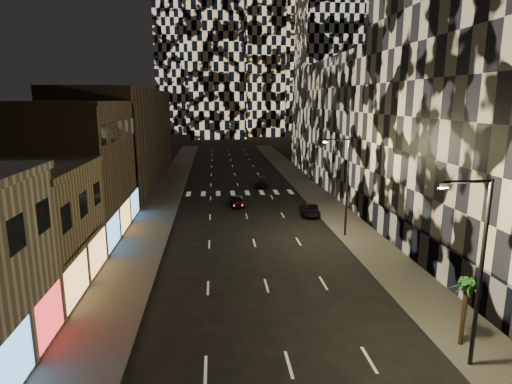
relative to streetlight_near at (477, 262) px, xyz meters
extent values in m
cube|color=#47443F|center=(-18.35, 40.00, -5.28)|extent=(4.00, 120.00, 0.15)
cube|color=#47443F|center=(1.65, 40.00, -5.28)|extent=(4.00, 120.00, 0.15)
cube|color=#4C4C47|center=(-16.25, 40.00, -5.28)|extent=(0.20, 120.00, 0.15)
cube|color=#4C4C47|center=(-0.45, 40.00, -5.28)|extent=(0.20, 120.00, 0.15)
cube|color=#857050|center=(-25.35, 11.00, -1.35)|extent=(10.00, 10.00, 8.00)
cube|color=#503D2D|center=(-25.35, 23.50, 0.65)|extent=(10.00, 15.00, 12.00)
cube|color=#503D2D|center=(-25.35, 50.00, 1.65)|extent=(10.00, 40.00, 14.00)
cube|color=#383838|center=(3.95, 14.50, -3.85)|extent=(0.60, 25.00, 3.00)
cube|color=#232326|center=(11.65, 47.00, 3.65)|extent=(16.00, 40.00, 18.00)
cylinder|color=black|center=(0.25, 0.00, -0.70)|extent=(0.20, 0.20, 9.00)
cylinder|color=black|center=(-0.85, 0.00, 3.70)|extent=(2.20, 0.14, 0.14)
cube|color=black|center=(-1.95, 0.00, 3.58)|extent=(0.50, 0.25, 0.18)
cube|color=#FFEAB2|center=(-1.95, 0.00, 3.46)|extent=(0.35, 0.18, 0.06)
cylinder|color=black|center=(0.25, 20.00, -0.70)|extent=(0.20, 0.20, 9.00)
cylinder|color=black|center=(-0.85, 20.00, 3.70)|extent=(2.20, 0.14, 0.14)
cube|color=black|center=(-1.95, 20.00, 3.58)|extent=(0.50, 0.25, 0.18)
cube|color=#FFEAB2|center=(-1.95, 20.00, 3.46)|extent=(0.35, 0.18, 0.06)
imported|color=black|center=(-9.13, 32.50, -4.72)|extent=(1.79, 3.82, 1.26)
imported|color=black|center=(-4.85, 44.43, -4.64)|extent=(2.53, 5.10, 1.42)
imported|color=black|center=(-1.35, 27.69, -4.76)|extent=(2.48, 4.49, 1.19)
cylinder|color=#47331E|center=(0.75, 1.68, -3.65)|extent=(0.23, 0.23, 3.11)
sphere|color=#1A481B|center=(0.75, 1.68, -1.95)|extent=(0.68, 0.68, 0.68)
cone|color=#1A481B|center=(0.99, 1.64, -2.00)|extent=(1.37, 0.49, 0.82)
cone|color=#1A481B|center=(0.93, 1.84, -2.00)|extent=(1.18, 1.11, 0.82)
cone|color=#1A481B|center=(0.74, 1.92, -2.00)|extent=(0.36, 1.36, 0.82)
cone|color=#1A481B|center=(0.55, 1.82, -2.00)|extent=(1.26, 0.99, 0.82)
cone|color=#1A481B|center=(0.52, 1.61, -2.00)|extent=(1.37, 0.64, 0.82)
cone|color=#1A481B|center=(0.66, 1.45, -2.00)|extent=(0.76, 1.35, 0.82)
cone|color=#1A481B|center=(0.87, 1.47, -2.00)|extent=(0.90, 1.31, 0.82)
camera|label=1|loc=(-11.72, -17.16, 7.17)|focal=30.00mm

